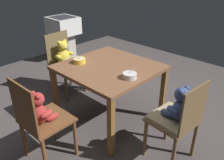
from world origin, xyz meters
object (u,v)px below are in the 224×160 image
Objects in this scene: porridge_bowl_white_near_right at (130,75)px; teddy_chair_near_front at (40,116)px; dining_table at (109,73)px; porridge_bowl_yellow_near_left at (79,60)px; teddy_chair_near_right at (178,114)px; teddy_chair_near_left at (64,58)px; sink_basin at (64,32)px.

teddy_chair_near_front is at bearing -111.26° from porridge_bowl_white_near_right.
porridge_bowl_white_near_right reaches higher than dining_table.
dining_table is 0.38m from porridge_bowl_yellow_near_left.
teddy_chair_near_front is (-0.89, -0.87, -0.01)m from teddy_chair_near_right.
teddy_chair_near_front is (0.97, -0.97, -0.02)m from teddy_chair_near_left.
teddy_chair_near_front is 5.75× the size of porridge_bowl_yellow_near_left.
teddy_chair_near_front reaches higher than porridge_bowl_white_near_right.
teddy_chair_near_left is at bearing 43.77° from teddy_chair_near_front.
porridge_bowl_white_near_right is (0.33, 0.85, 0.22)m from teddy_chair_near_front.
porridge_bowl_white_near_right is 0.17× the size of sink_basin.
dining_table is at bearing -22.13° from sink_basin.
porridge_bowl_yellow_near_left is (-0.69, -0.09, -0.00)m from porridge_bowl_white_near_right.
sink_basin is (-2.98, 0.89, 0.02)m from teddy_chair_near_right.
porridge_bowl_white_near_right is at bearing -8.41° from teddy_chair_near_left.
dining_table is at bearing 168.39° from porridge_bowl_white_near_right.
sink_basin is (-1.73, 1.00, -0.18)m from porridge_bowl_yellow_near_left.
dining_table is 7.02× the size of porridge_bowl_white_near_right.
teddy_chair_near_right is at bearing -6.36° from teddy_chair_near_left.
teddy_chair_near_left is 1.05× the size of sink_basin.
teddy_chair_near_left is at bearing 161.47° from porridge_bowl_yellow_near_left.
dining_table is at bearing 0.76° from teddy_chair_near_front.
porridge_bowl_white_near_right is (1.31, -0.11, 0.20)m from teddy_chair_near_left.
sink_basin is (-2.05, 0.83, -0.07)m from dining_table.
porridge_bowl_yellow_near_left is (0.62, -0.21, 0.20)m from teddy_chair_near_left.
teddy_chair_near_left is 6.09× the size of porridge_bowl_white_near_right.
teddy_chair_near_front reaches higher than teddy_chair_near_left.
teddy_chair_near_right reaches higher than sink_basin.
teddy_chair_near_front reaches higher than sink_basin.
porridge_bowl_white_near_right and porridge_bowl_yellow_near_left have the same top height.
dining_table is 1.15× the size of teddy_chair_near_left.
teddy_chair_near_right is at bearing 5.11° from porridge_bowl_yellow_near_left.
teddy_chair_near_right is at bearing 1.82° from porridge_bowl_white_near_right.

